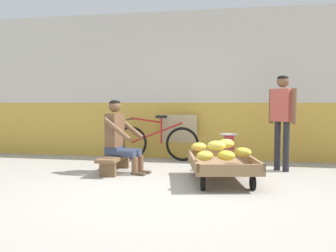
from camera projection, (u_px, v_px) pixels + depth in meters
name	position (u px, v px, depth m)	size (l,w,h in m)	color
ground_plane	(160.00, 194.00, 4.64)	(80.00, 80.00, 0.00)	#A39E93
back_wall	(195.00, 86.00, 7.60)	(16.00, 0.30, 2.87)	gold
banana_cart	(222.00, 165.00, 5.34)	(1.13, 1.59, 0.36)	#8E6B47
banana_pile	(219.00, 150.00, 5.19)	(0.95, 1.26, 0.25)	gold
low_bench	(115.00, 160.00, 6.10)	(0.35, 1.11, 0.27)	brown
vendor_seated	(120.00, 137.00, 6.04)	(0.72, 0.56, 1.14)	brown
plastic_crate	(229.00, 161.00, 6.29)	(0.36, 0.28, 0.30)	gold
weighing_scale	(229.00, 142.00, 6.27)	(0.30, 0.30, 0.29)	#28282D
bicycle_near_left	(156.00, 142.00, 7.37)	(1.66, 0.48, 0.86)	black
sign_board	(179.00, 137.00, 7.55)	(0.70, 0.28, 0.87)	#C6B289
customer_adult	(282.00, 112.00, 6.15)	(0.41, 0.35, 1.53)	#232328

